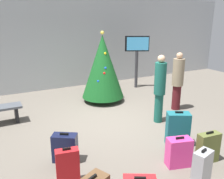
% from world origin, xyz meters
% --- Properties ---
extents(ground_plane, '(16.00, 16.00, 0.00)m').
position_xyz_m(ground_plane, '(0.00, 0.00, 0.00)').
color(ground_plane, '#665E54').
extents(back_wall, '(16.00, 0.20, 3.54)m').
position_xyz_m(back_wall, '(0.00, 4.03, 1.77)').
color(back_wall, '#B7BCC1').
rests_on(back_wall, ground_plane).
extents(holiday_tree, '(1.39, 1.39, 2.32)m').
position_xyz_m(holiday_tree, '(0.57, 1.75, 1.18)').
color(holiday_tree, '#4C3319').
rests_on(holiday_tree, ground_plane).
extents(flight_info_kiosk, '(0.88, 0.48, 2.04)m').
position_xyz_m(flight_info_kiosk, '(2.45, 2.61, 1.44)').
color(flight_info_kiosk, '#333338').
rests_on(flight_info_kiosk, ground_plane).
extents(traveller_0, '(0.46, 0.46, 1.75)m').
position_xyz_m(traveller_0, '(2.22, 0.01, 0.92)').
color(traveller_0, '#4C1419').
rests_on(traveller_0, ground_plane).
extents(traveller_1, '(0.36, 0.36, 1.81)m').
position_xyz_m(traveller_1, '(1.16, -0.49, 0.97)').
color(traveller_1, '#19594C').
rests_on(traveller_1, ground_plane).
extents(suitcase_0, '(0.36, 0.26, 0.77)m').
position_xyz_m(suitcase_0, '(0.05, -3.01, 0.37)').
color(suitcase_0, '#9EA0A5').
rests_on(suitcase_0, ground_plane).
extents(suitcase_1, '(0.46, 0.23, 0.64)m').
position_xyz_m(suitcase_1, '(0.82, -2.46, 0.30)').
color(suitcase_1, '#59602D').
rests_on(suitcase_1, ground_plane).
extents(suitcase_2, '(0.53, 0.46, 0.60)m').
position_xyz_m(suitcase_2, '(-1.62, -1.16, 0.28)').
color(suitcase_2, '#141938').
rests_on(suitcase_2, ground_plane).
extents(suitcase_5, '(0.41, 0.24, 0.67)m').
position_xyz_m(suitcase_5, '(-1.77, -1.82, 0.32)').
color(suitcase_5, '#B2191E').
rests_on(suitcase_5, ground_plane).
extents(suitcase_6, '(0.50, 0.36, 0.60)m').
position_xyz_m(suitcase_6, '(0.24, -2.29, 0.28)').
color(suitcase_6, '#E5388C').
rests_on(suitcase_6, ground_plane).
extents(suitcase_7, '(0.56, 0.48, 0.80)m').
position_xyz_m(suitcase_7, '(0.75, -1.69, 0.38)').
color(suitcase_7, '#19606B').
rests_on(suitcase_7, ground_plane).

